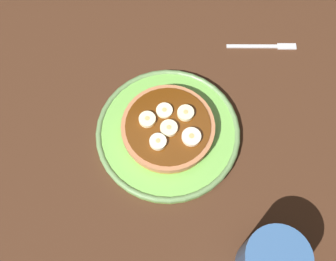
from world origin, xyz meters
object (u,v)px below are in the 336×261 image
pancake_stack (167,130)px  banana_slice_4 (191,137)px  banana_slice_2 (165,111)px  banana_slice_3 (158,142)px  fork (266,46)px  banana_slice_0 (171,128)px  banana_slice_5 (186,113)px  plate (168,133)px  banana_slice_1 (147,120)px

pancake_stack → banana_slice_4: 4.61cm
banana_slice_2 → pancake_stack: bearing=-4.8°
banana_slice_3 → banana_slice_4: banana_slice_3 is taller
banana_slice_4 → fork: size_ratio=0.24×
banana_slice_0 → banana_slice_2: size_ratio=1.04×
banana_slice_5 → plate: bearing=-67.3°
plate → banana_slice_5: (-1.37, 3.26, 3.29)cm
pancake_stack → banana_slice_3: (2.44, -2.00, 1.57)cm
fork → pancake_stack: bearing=-58.4°
banana_slice_3 → fork: bearing=123.7°
banana_slice_2 → banana_slice_4: 6.39cm
plate → banana_slice_0: (0.66, 0.26, 3.26)cm
banana_slice_4 → banana_slice_5: bearing=178.4°
banana_slice_4 → pancake_stack: bearing=-129.6°
fork → banana_slice_1: bearing=-64.7°
plate → banana_slice_4: (2.93, 3.14, 3.27)cm
banana_slice_0 → banana_slice_5: (-2.02, 3.00, 0.03)cm
plate → banana_slice_3: size_ratio=8.87×
banana_slice_0 → banana_slice_4: 3.67cm
banana_slice_0 → banana_slice_3: banana_slice_3 is taller
banana_slice_1 → banana_slice_4: (4.57, 6.21, -0.01)cm
banana_slice_2 → banana_slice_4: (5.58, 3.12, 0.12)cm
banana_slice_4 → banana_slice_5: (-4.30, 0.12, 0.03)cm
banana_slice_5 → banana_slice_2: bearing=-111.6°
plate → fork: size_ratio=1.88×
banana_slice_1 → banana_slice_0: bearing=55.4°
banana_slice_1 → banana_slice_3: same height
banana_slice_4 → banana_slice_5: size_ratio=1.13×
pancake_stack → banana_slice_4: size_ratio=5.08×
banana_slice_5 → pancake_stack: bearing=-66.4°
banana_slice_0 → banana_slice_3: size_ratio=1.03×
banana_slice_0 → banana_slice_1: 4.04cm
banana_slice_4 → fork: bearing=131.2°
banana_slice_1 → banana_slice_5: 6.33cm
banana_slice_4 → fork: 25.12cm
banana_slice_0 → fork: banana_slice_0 is taller
plate → banana_slice_0: 3.34cm
banana_slice_1 → fork: bearing=115.3°
banana_slice_2 → fork: bearing=116.3°
banana_slice_3 → banana_slice_2: bearing=156.9°
pancake_stack → banana_slice_1: bearing=-122.1°
banana_slice_1 → plate: bearing=61.9°
pancake_stack → banana_slice_0: size_ratio=5.59×
banana_slice_0 → banana_slice_5: same height
banana_slice_5 → banana_slice_1: bearing=-92.5°
banana_slice_2 → banana_slice_5: (1.28, 3.24, 0.14)cm
banana_slice_5 → banana_slice_0: bearing=-56.0°
banana_slice_0 → pancake_stack: bearing=-136.6°
plate → banana_slice_4: 5.40cm
banana_slice_1 → banana_slice_5: size_ratio=1.00×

